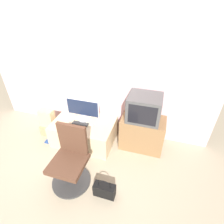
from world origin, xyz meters
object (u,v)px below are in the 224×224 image
at_px(keyboard, 80,124).
at_px(crt_tv, 144,108).
at_px(handbag, 104,190).
at_px(book, 51,141).
at_px(cardboard_box_lower, 50,129).
at_px(office_chair, 70,162).
at_px(main_monitor, 83,110).
at_px(mouse, 92,125).

height_order(keyboard, crt_tv, crt_tv).
height_order(handbag, book, handbag).
bearing_deg(cardboard_box_lower, book, -55.66).
xyz_separation_m(office_chair, book, (-0.79, 0.61, -0.37)).
bearing_deg(book, handbag, -28.44).
distance_m(main_monitor, book, 0.93).
height_order(main_monitor, book, main_monitor).
distance_m(office_chair, handbag, 0.63).
xyz_separation_m(cardboard_box_lower, handbag, (1.50, -0.95, 0.00)).
xyz_separation_m(crt_tv, office_chair, (-0.88, -1.04, -0.46)).
xyz_separation_m(main_monitor, book, (-0.59, -0.32, -0.64)).
xyz_separation_m(cardboard_box_lower, book, (0.15, -0.22, -0.09)).
relative_size(crt_tv, handbag, 1.74).
height_order(keyboard, handbag, keyboard).
relative_size(mouse, office_chair, 0.06).
distance_m(main_monitor, crt_tv, 1.10).
relative_size(keyboard, handbag, 0.97).
bearing_deg(mouse, main_monitor, 147.41).
relative_size(main_monitor, handbag, 1.97).
bearing_deg(main_monitor, office_chair, -77.70).
bearing_deg(book, office_chair, -37.76).
height_order(mouse, book, mouse).
bearing_deg(handbag, keyboard, 130.12).
xyz_separation_m(keyboard, book, (-0.58, -0.18, -0.43)).
distance_m(keyboard, book, 0.75).
bearing_deg(cardboard_box_lower, office_chair, -41.47).
relative_size(handbag, book, 1.44).
xyz_separation_m(main_monitor, mouse, (0.21, -0.14, -0.21)).
xyz_separation_m(office_chair, cardboard_box_lower, (-0.94, 0.83, -0.27)).
distance_m(handbag, book, 1.53).
relative_size(main_monitor, keyboard, 2.04).
height_order(main_monitor, office_chair, office_chair).
height_order(office_chair, handbag, office_chair).
relative_size(keyboard, book, 1.40).
bearing_deg(book, main_monitor, 28.57).
height_order(keyboard, cardboard_box_lower, keyboard).
bearing_deg(crt_tv, keyboard, -167.17).
height_order(mouse, office_chair, office_chair).
distance_m(mouse, handbag, 1.12).
xyz_separation_m(handbag, book, (-1.35, 0.73, -0.10)).
xyz_separation_m(crt_tv, book, (-1.67, -0.42, -0.82)).
bearing_deg(main_monitor, mouse, -32.59).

